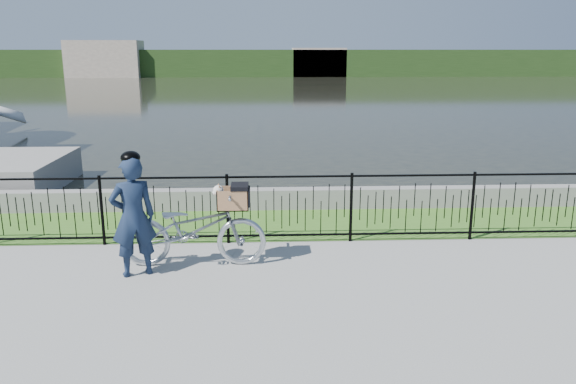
{
  "coord_description": "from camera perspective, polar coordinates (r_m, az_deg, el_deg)",
  "views": [
    {
      "loc": [
        -0.41,
        -7.11,
        3.07
      ],
      "look_at": [
        -0.05,
        1.0,
        1.0
      ],
      "focal_mm": 35.0,
      "sensor_mm": 36.0,
      "label": 1
    }
  ],
  "objects": [
    {
      "name": "ground",
      "position": [
        7.75,
        0.72,
        -9.02
      ],
      "size": [
        120.0,
        120.0,
        0.0
      ],
      "primitive_type": "plane",
      "color": "gray",
      "rests_on": "ground"
    },
    {
      "name": "cyclist",
      "position": [
        7.97,
        -15.48,
        -2.29
      ],
      "size": [
        0.72,
        0.6,
        1.75
      ],
      "color": "#15223B",
      "rests_on": "ground"
    },
    {
      "name": "far_treeline",
      "position": [
        67.13,
        -2.22,
        12.97
      ],
      "size": [
        120.0,
        6.0,
        3.0
      ],
      "primitive_type": "cube",
      "color": "#264219",
      "rests_on": "ground"
    },
    {
      "name": "grass_strip",
      "position": [
        10.19,
        -0.1,
        -3.2
      ],
      "size": [
        60.0,
        2.0,
        0.01
      ],
      "primitive_type": "cube",
      "color": "#417123",
      "rests_on": "ground"
    },
    {
      "name": "bicycle_rig",
      "position": [
        8.23,
        -9.52,
        -3.65
      ],
      "size": [
        2.09,
        0.73,
        1.22
      ],
      "color": "#ADB3B9",
      "rests_on": "ground"
    },
    {
      "name": "water",
      "position": [
        40.23,
        -1.95,
        9.94
      ],
      "size": [
        120.0,
        120.0,
        0.0
      ],
      "primitive_type": "plane",
      "color": "black",
      "rests_on": "ground"
    },
    {
      "name": "far_building_left",
      "position": [
        67.45,
        -18.09,
        12.73
      ],
      "size": [
        8.0,
        4.0,
        4.0
      ],
      "primitive_type": "cube",
      "color": "#AC9C8A",
      "rests_on": "ground"
    },
    {
      "name": "far_building_right",
      "position": [
        65.93,
        3.15,
        13.02
      ],
      "size": [
        6.0,
        3.0,
        3.2
      ],
      "primitive_type": "cube",
      "color": "#AC9C8A",
      "rests_on": "ground"
    },
    {
      "name": "fence",
      "position": [
        9.07,
        0.17,
        -1.66
      ],
      "size": [
        14.0,
        0.06,
        1.15
      ],
      "primitive_type": null,
      "color": "black",
      "rests_on": "ground"
    },
    {
      "name": "quay_wall",
      "position": [
        11.09,
        -0.32,
        -0.68
      ],
      "size": [
        60.0,
        0.3,
        0.4
      ],
      "primitive_type": "cube",
      "color": "gray",
      "rests_on": "ground"
    }
  ]
}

